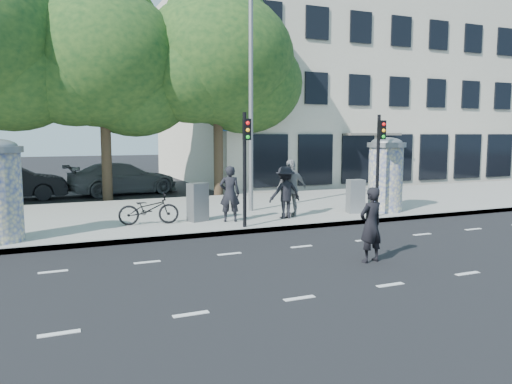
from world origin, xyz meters
name	(u,v)px	position (x,y,z in m)	size (l,w,h in m)	color
ground	(330,259)	(0.00, 0.00, 0.00)	(120.00, 120.00, 0.00)	black
sidewalk	(223,211)	(0.00, 7.50, 0.07)	(40.00, 8.00, 0.15)	gray
curb	(267,229)	(0.00, 3.55, 0.07)	(40.00, 0.10, 0.16)	slate
lane_dash_near	(390,285)	(0.00, -2.20, 0.00)	(32.00, 0.12, 0.01)	silver
lane_dash_far	(301,247)	(0.00, 1.40, 0.00)	(32.00, 0.12, 0.01)	silver
ad_column_right	(386,173)	(5.20, 4.70, 1.54)	(1.36, 1.36, 2.65)	beige
traffic_pole_near	(245,157)	(-0.60, 3.79, 2.23)	(0.22, 0.31, 3.40)	black
traffic_pole_far	(379,155)	(4.20, 3.79, 2.23)	(0.22, 0.31, 3.40)	black
street_lamp	(252,80)	(0.80, 6.63, 4.79)	(0.25, 0.93, 8.00)	slate
tree_near_left	(103,59)	(-3.50, 12.70, 6.06)	(6.80, 6.80, 8.97)	#38281C
tree_center	(217,59)	(1.50, 12.30, 6.31)	(7.00, 7.00, 9.30)	#38281C
building	(327,88)	(12.00, 19.99, 5.99)	(20.30, 15.85, 12.00)	beige
ped_b	(230,194)	(-0.70, 4.87, 1.04)	(0.65, 0.43, 1.78)	black
ped_d	(285,192)	(1.19, 4.73, 1.01)	(1.11, 0.64, 1.72)	black
ped_e	(291,188)	(1.49, 4.87, 1.12)	(1.14, 0.65, 1.94)	gray
man_road	(371,225)	(0.71, -0.57, 0.86)	(0.63, 0.41, 1.73)	black
bicycle	(149,209)	(-3.16, 5.39, 0.63)	(1.82, 0.63, 0.96)	black
cabinet_left	(198,202)	(-1.60, 5.35, 0.76)	(0.58, 0.43, 1.22)	slate
cabinet_right	(355,196)	(3.97, 4.76, 0.74)	(0.56, 0.41, 1.18)	gray
car_mid	(9,183)	(-7.45, 14.53, 0.79)	(4.79, 1.67, 1.58)	black
car_right	(123,179)	(-2.49, 14.87, 0.76)	(5.25, 2.14, 1.52)	#5A5E62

